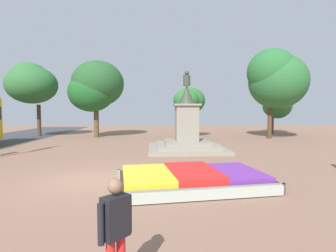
{
  "coord_description": "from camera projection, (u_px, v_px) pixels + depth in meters",
  "views": [
    {
      "loc": [
        2.26,
        -9.75,
        2.59
      ],
      "look_at": [
        3.02,
        3.81,
        1.79
      ],
      "focal_mm": 28.0,
      "sensor_mm": 36.0,
      "label": 1
    }
  ],
  "objects": [
    {
      "name": "ground_plane",
      "position": [
        93.0,
        180.0,
        9.75
      ],
      "size": [
        73.48,
        73.48,
        0.0
      ],
      "primitive_type": "plane",
      "color": "#8C6651"
    },
    {
      "name": "flower_planter",
      "position": [
        192.0,
        179.0,
        8.93
      ],
      "size": [
        5.42,
        3.66,
        0.59
      ],
      "color": "#38281C",
      "rests_on": "ground_plane"
    },
    {
      "name": "statue_monument",
      "position": [
        187.0,
        134.0,
        17.17
      ],
      "size": [
        4.93,
        4.93,
        5.16
      ],
      "color": "gray",
      "rests_on": "ground_plane"
    },
    {
      "name": "pedestrian_with_handbag",
      "position": [
        116.0,
        228.0,
        3.64
      ],
      "size": [
        0.42,
        0.43,
        1.66
      ],
      "color": "red",
      "rests_on": "ground_plane"
    },
    {
      "name": "park_tree_far_left",
      "position": [
        189.0,
        101.0,
        25.01
      ],
      "size": [
        3.14,
        3.18,
        4.81
      ],
      "color": "#4C3823",
      "rests_on": "ground_plane"
    },
    {
      "name": "park_tree_behind_statue",
      "position": [
        276.0,
        78.0,
        23.81
      ],
      "size": [
        5.43,
        5.56,
        8.16
      ],
      "color": "#4C3823",
      "rests_on": "ground_plane"
    },
    {
      "name": "park_tree_far_right",
      "position": [
        32.0,
        83.0,
        25.46
      ],
      "size": [
        4.79,
        4.85,
        7.22
      ],
      "color": "#4C3823",
      "rests_on": "ground_plane"
    },
    {
      "name": "park_tree_street_side",
      "position": [
        96.0,
        87.0,
        25.2
      ],
      "size": [
        5.18,
        5.32,
        7.4
      ],
      "color": "brown",
      "rests_on": "ground_plane"
    },
    {
      "name": "park_tree_mid_canopy",
      "position": [
        277.0,
        106.0,
        29.76
      ],
      "size": [
        3.2,
        3.38,
        4.7
      ],
      "color": "#4C3823",
      "rests_on": "ground_plane"
    }
  ]
}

